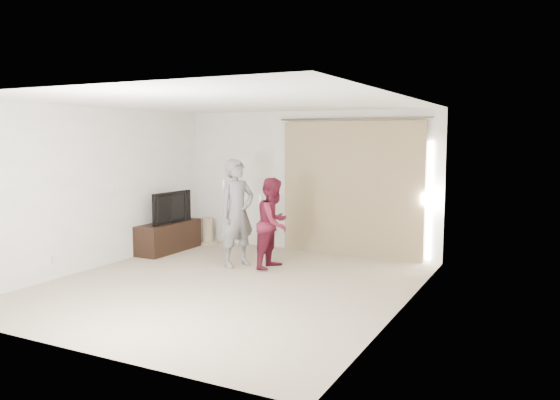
% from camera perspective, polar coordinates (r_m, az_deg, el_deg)
% --- Properties ---
extents(floor, '(5.50, 5.50, 0.00)m').
position_cam_1_polar(floor, '(7.97, -5.43, -8.85)').
color(floor, '#BFAB8F').
rests_on(floor, ground).
extents(wall_back, '(5.00, 0.04, 2.60)m').
position_cam_1_polar(wall_back, '(10.15, 2.82, 1.95)').
color(wall_back, white).
rests_on(wall_back, ground).
extents(wall_left, '(0.04, 5.50, 2.60)m').
position_cam_1_polar(wall_left, '(9.31, -18.64, 1.20)').
color(wall_left, white).
rests_on(wall_left, ground).
extents(ceiling, '(5.00, 5.50, 0.01)m').
position_cam_1_polar(ceiling, '(7.70, -5.64, 10.15)').
color(ceiling, white).
rests_on(ceiling, wall_back).
extents(curtain, '(2.80, 0.11, 2.46)m').
position_cam_1_polar(curtain, '(9.76, 7.55, 1.15)').
color(curtain, tan).
rests_on(curtain, ground).
extents(tv_console, '(0.49, 1.41, 0.54)m').
position_cam_1_polar(tv_console, '(10.40, -11.57, -3.78)').
color(tv_console, black).
rests_on(tv_console, ground).
extents(tv, '(0.19, 1.01, 0.58)m').
position_cam_1_polar(tv, '(10.32, -11.64, -0.72)').
color(tv, black).
rests_on(tv, tv_console).
extents(scratching_post, '(0.40, 0.40, 0.53)m').
position_cam_1_polar(scratching_post, '(10.96, -7.56, -3.49)').
color(scratching_post, tan).
rests_on(scratching_post, ground).
extents(person_man, '(0.65, 0.76, 1.76)m').
position_cam_1_polar(person_man, '(8.96, -4.50, -1.36)').
color(person_man, slate).
rests_on(person_man, ground).
extents(person_woman, '(0.57, 0.73, 1.47)m').
position_cam_1_polar(person_woman, '(8.82, -0.66, -2.43)').
color(person_woman, '#5A1426').
rests_on(person_woman, ground).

